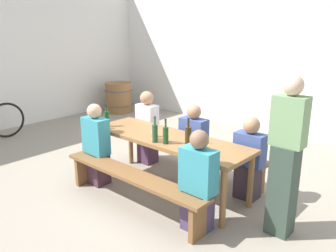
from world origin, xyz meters
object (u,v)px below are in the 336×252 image
at_px(wine_bottle_1, 188,135).
at_px(standing_host, 286,159).
at_px(wine_bottle_2, 107,118).
at_px(seated_guest_far_1, 193,144).
at_px(wine_glass_2, 154,130).
at_px(wine_glass_0, 106,122).
at_px(wine_bottle_3, 155,133).
at_px(wine_barrel, 119,97).
at_px(wine_glass_3, 155,129).
at_px(bench_far, 198,152).
at_px(seated_guest_far_2, 249,160).
at_px(seated_guest_far_0, 147,129).
at_px(wine_bottle_0, 166,135).
at_px(bench_near, 132,180).
at_px(seated_guest_near_1, 198,184).
at_px(wine_glass_1, 198,138).
at_px(tasting_table, 168,143).
at_px(seated_guest_near_0, 96,147).

height_order(wine_bottle_1, standing_host, standing_host).
xyz_separation_m(wine_bottle_2, seated_guest_far_1, (1.02, 0.72, -0.35)).
bearing_deg(wine_glass_2, wine_glass_0, -174.39).
xyz_separation_m(wine_bottle_3, wine_barrel, (-3.92, 2.72, -0.49)).
bearing_deg(wine_glass_3, bench_far, 79.81).
bearing_deg(wine_bottle_3, seated_guest_far_2, 40.40).
bearing_deg(wine_glass_2, seated_guest_far_0, 139.41).
xyz_separation_m(wine_bottle_0, wine_bottle_1, (0.21, 0.18, 0.00)).
bearing_deg(seated_guest_far_2, bench_near, -38.15).
height_order(bench_far, standing_host, standing_host).
height_order(wine_glass_2, seated_guest_near_1, seated_guest_near_1).
bearing_deg(standing_host, wine_glass_1, 5.32).
distance_m(tasting_table, wine_bottle_1, 0.42).
bearing_deg(wine_bottle_1, wine_bottle_3, -147.19).
relative_size(wine_glass_2, wine_glass_3, 1.11).
distance_m(bench_near, wine_glass_1, 0.95).
relative_size(wine_bottle_0, seated_guest_near_1, 0.28).
bearing_deg(wine_glass_2, wine_glass_1, 13.21).
bearing_deg(seated_guest_near_1, wine_barrel, 58.14).
height_order(seated_guest_far_1, seated_guest_far_2, seated_guest_far_1).
distance_m(wine_glass_2, wine_barrel, 4.70).
relative_size(bench_near, standing_host, 1.29).
bearing_deg(seated_guest_far_0, wine_bottle_2, -7.20).
distance_m(bench_near, wine_bottle_2, 1.20).
height_order(wine_glass_2, seated_guest_far_1, seated_guest_far_1).
xyz_separation_m(wine_glass_0, wine_glass_2, (0.85, 0.08, 0.03)).
xyz_separation_m(wine_bottle_1, seated_guest_near_1, (0.52, -0.48, -0.33)).
height_order(wine_bottle_1, seated_guest_near_0, seated_guest_near_0).
height_order(wine_glass_1, wine_barrel, wine_glass_1).
relative_size(wine_glass_0, seated_guest_far_0, 0.12).
relative_size(seated_guest_near_1, wine_barrel, 1.50).
height_order(tasting_table, wine_bottle_0, wine_bottle_0).
bearing_deg(wine_barrel, standing_host, -23.88).
relative_size(bench_far, wine_glass_2, 12.07).
height_order(seated_guest_far_0, wine_barrel, seated_guest_far_0).
distance_m(bench_near, seated_guest_far_2, 1.50).
height_order(wine_bottle_1, wine_bottle_2, wine_bottle_1).
bearing_deg(wine_barrel, seated_guest_near_0, -44.48).
height_order(wine_bottle_1, wine_glass_2, wine_bottle_1).
xyz_separation_m(bench_near, seated_guest_near_1, (0.88, 0.15, 0.18)).
distance_m(wine_glass_3, seated_guest_far_1, 0.73).
distance_m(bench_near, seated_guest_far_1, 1.18).
bearing_deg(wine_bottle_2, seated_guest_near_1, -9.02).
bearing_deg(bench_far, seated_guest_far_2, -9.25).
relative_size(wine_glass_2, seated_guest_far_2, 0.17).
relative_size(seated_guest_near_0, seated_guest_near_1, 1.01).
bearing_deg(bench_far, wine_bottle_2, -138.54).
height_order(wine_glass_0, seated_guest_far_2, seated_guest_far_2).
bearing_deg(seated_guest_far_2, wine_bottle_1, -45.56).
height_order(wine_bottle_2, wine_barrel, wine_bottle_2).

